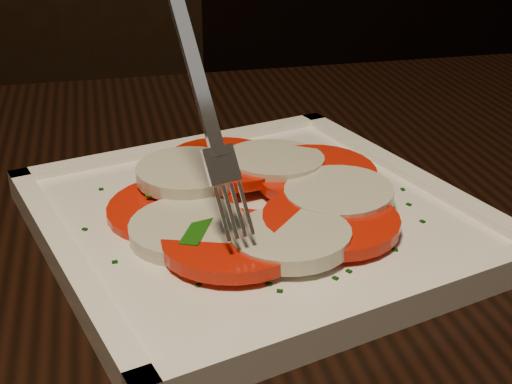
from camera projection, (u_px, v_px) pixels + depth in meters
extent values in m
cube|color=black|center=(260.00, 257.00, 0.51)|extent=(1.29, 0.94, 0.04)
cube|color=black|center=(91.00, 186.00, 1.27)|extent=(0.51, 0.51, 0.04)
cube|color=black|center=(90.00, 23.00, 1.33)|extent=(0.42, 0.15, 0.46)
cylinder|color=black|center=(198.00, 355.00, 1.23)|extent=(0.04, 0.04, 0.41)
cylinder|color=black|center=(27.00, 257.00, 1.52)|extent=(0.04, 0.04, 0.41)
cylinder|color=black|center=(196.00, 250.00, 1.55)|extent=(0.04, 0.04, 0.41)
cube|color=white|center=(256.00, 221.00, 0.50)|extent=(0.32, 0.32, 0.01)
cylinder|color=red|center=(173.00, 209.00, 0.49)|extent=(0.09, 0.09, 0.01)
cylinder|color=beige|center=(188.00, 229.00, 0.46)|extent=(0.08, 0.08, 0.01)
cylinder|color=red|center=(234.00, 243.00, 0.44)|extent=(0.09, 0.09, 0.01)
cylinder|color=beige|center=(291.00, 238.00, 0.44)|extent=(0.08, 0.08, 0.01)
cylinder|color=red|center=(331.00, 221.00, 0.46)|extent=(0.09, 0.09, 0.01)
cylinder|color=beige|center=(339.00, 195.00, 0.49)|extent=(0.08, 0.08, 0.01)
cylinder|color=red|center=(316.00, 175.00, 0.52)|extent=(0.09, 0.09, 0.01)
cylinder|color=beige|center=(274.00, 162.00, 0.54)|extent=(0.08, 0.08, 0.01)
cylinder|color=red|center=(227.00, 163.00, 0.53)|extent=(0.09, 0.09, 0.01)
cylinder|color=beige|center=(189.00, 173.00, 0.51)|extent=(0.08, 0.08, 0.01)
cube|color=#195A0F|center=(193.00, 187.00, 0.50)|extent=(0.03, 0.01, 0.00)
cube|color=#195A0F|center=(360.00, 197.00, 0.49)|extent=(0.02, 0.04, 0.01)
cube|color=#195A0F|center=(285.00, 232.00, 0.44)|extent=(0.02, 0.03, 0.01)
cube|color=#195A0F|center=(213.00, 185.00, 0.51)|extent=(0.02, 0.04, 0.01)
cube|color=#195A0F|center=(208.00, 175.00, 0.52)|extent=(0.01, 0.03, 0.01)
cube|color=#195A0F|center=(329.00, 177.00, 0.52)|extent=(0.03, 0.01, 0.00)
cube|color=#195A0F|center=(288.00, 164.00, 0.54)|extent=(0.04, 0.04, 0.00)
cube|color=#195A0F|center=(323.00, 213.00, 0.47)|extent=(0.03, 0.04, 0.01)
cube|color=#195A0F|center=(160.00, 188.00, 0.50)|extent=(0.02, 0.03, 0.00)
cube|color=#195A0F|center=(198.00, 228.00, 0.45)|extent=(0.03, 0.04, 0.00)
cube|color=#093309|center=(422.00, 221.00, 0.48)|extent=(0.00, 0.00, 0.00)
cube|color=#093309|center=(238.00, 150.00, 0.59)|extent=(0.00, 0.00, 0.00)
cube|color=#093309|center=(269.00, 155.00, 0.58)|extent=(0.00, 0.00, 0.00)
cube|color=#093309|center=(403.00, 189.00, 0.52)|extent=(0.00, 0.00, 0.00)
cube|color=#093309|center=(280.00, 291.00, 0.40)|extent=(0.00, 0.00, 0.00)
cube|color=#093309|center=(101.00, 189.00, 0.52)|extent=(0.00, 0.00, 0.00)
cube|color=#093309|center=(393.00, 224.00, 0.47)|extent=(0.00, 0.00, 0.00)
cube|color=#093309|center=(375.00, 173.00, 0.55)|extent=(0.00, 0.00, 0.00)
cube|color=#093309|center=(349.00, 271.00, 0.42)|extent=(0.00, 0.00, 0.00)
cube|color=#093309|center=(290.00, 149.00, 0.59)|extent=(0.00, 0.00, 0.00)
cube|color=#093309|center=(336.00, 172.00, 0.55)|extent=(0.00, 0.00, 0.00)
cube|color=#093309|center=(148.00, 181.00, 0.54)|extent=(0.00, 0.00, 0.00)
cube|color=#093309|center=(177.00, 155.00, 0.58)|extent=(0.00, 0.00, 0.00)
cube|color=#093309|center=(269.00, 284.00, 0.41)|extent=(0.00, 0.00, 0.00)
cube|color=#093309|center=(335.00, 278.00, 0.41)|extent=(0.00, 0.00, 0.00)
cube|color=#093309|center=(378.00, 238.00, 0.46)|extent=(0.00, 0.00, 0.00)
cube|color=#093309|center=(409.00, 204.00, 0.50)|extent=(0.00, 0.00, 0.00)
cube|color=#093309|center=(316.00, 154.00, 0.58)|extent=(0.00, 0.00, 0.00)
cube|color=#093309|center=(283.00, 275.00, 0.42)|extent=(0.00, 0.00, 0.00)
cube|color=#093309|center=(212.00, 152.00, 0.59)|extent=(0.00, 0.00, 0.00)
cube|color=#093309|center=(80.00, 256.00, 0.44)|extent=(0.00, 0.00, 0.00)
cube|color=#093309|center=(125.00, 236.00, 0.46)|extent=(0.00, 0.00, 0.00)
cube|color=#093309|center=(85.00, 229.00, 0.47)|extent=(0.00, 0.00, 0.00)
cube|color=#093309|center=(130.00, 209.00, 0.49)|extent=(0.00, 0.00, 0.00)
cube|color=#093309|center=(198.00, 285.00, 0.41)|extent=(0.00, 0.00, 0.00)
cube|color=#093309|center=(175.00, 159.00, 0.57)|extent=(0.00, 0.00, 0.00)
cube|color=#093309|center=(115.00, 262.00, 0.43)|extent=(0.00, 0.00, 0.00)
cube|color=#093309|center=(159.00, 159.00, 0.57)|extent=(0.00, 0.00, 0.00)
cube|color=#093309|center=(315.00, 164.00, 0.56)|extent=(0.00, 0.00, 0.00)
cube|color=#093309|center=(395.00, 250.00, 0.44)|extent=(0.00, 0.00, 0.00)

